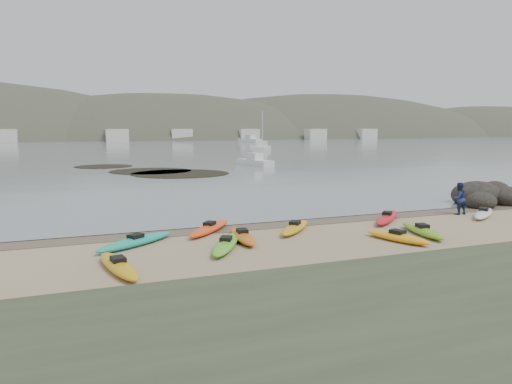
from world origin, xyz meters
name	(u,v)px	position (x,y,z in m)	size (l,w,h in m)	color
ground	(256,224)	(0.00, 0.00, 0.00)	(600.00, 600.00, 0.00)	tan
wet_sand	(258,225)	(0.00, -0.30, 0.00)	(60.00, 60.00, 0.00)	brown
water	(70,135)	(0.00, 300.00, 0.01)	(1200.00, 1200.00, 0.00)	slate
kayaks	(280,236)	(-0.39, -3.54, 0.17)	(25.38, 9.03, 0.34)	gold
person_east	(459,198)	(10.69, -1.58, 0.83)	(0.81, 0.63, 1.67)	navy
rock_cluster	(487,200)	(15.15, 0.74, 0.22)	(5.08, 3.70, 1.61)	black
kelp_mats	(152,171)	(0.55, 29.90, 0.03)	(14.10, 20.12, 0.04)	black
moored_boats	(95,147)	(-1.20, 82.90, 0.59)	(99.79, 94.58, 1.37)	silver
far_hills	(174,174)	(39.38, 193.97, -15.93)	(550.00, 135.00, 80.00)	#384235
far_town	(104,135)	(6.00, 145.00, 2.00)	(199.00, 5.00, 4.00)	beige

